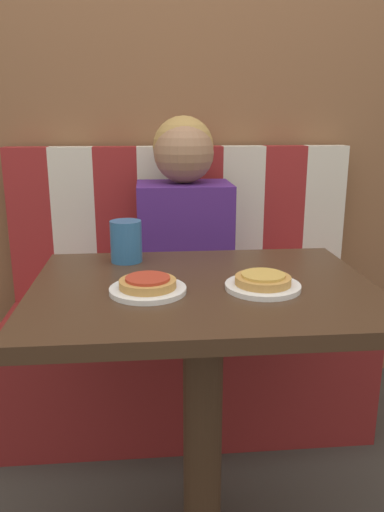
{
  "coord_description": "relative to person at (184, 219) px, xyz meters",
  "views": [
    {
      "loc": [
        -0.13,
        -1.11,
        1.11
      ],
      "look_at": [
        0.0,
        0.3,
        0.72
      ],
      "focal_mm": 35.0,
      "sensor_mm": 36.0,
      "label": 1
    }
  ],
  "objects": [
    {
      "name": "plate_right",
      "position": [
        0.13,
        -0.65,
        -0.03
      ],
      "size": [
        0.17,
        0.17,
        0.01
      ],
      "color": "white",
      "rests_on": "dining_table"
    },
    {
      "name": "booth_backrest",
      "position": [
        0.0,
        0.21,
        -0.06
      ],
      "size": [
        1.3,
        0.08,
        0.59
      ],
      "color": "maroon",
      "rests_on": "booth_seat"
    },
    {
      "name": "person",
      "position": [
        0.0,
        0.0,
        0.0
      ],
      "size": [
        0.32,
        0.25,
        0.7
      ],
      "color": "#4C237A",
      "rests_on": "booth_seat"
    },
    {
      "name": "pizza_right",
      "position": [
        0.13,
        -0.65,
        -0.02
      ],
      "size": [
        0.13,
        0.13,
        0.02
      ],
      "color": "#C68E47",
      "rests_on": "plate_right"
    },
    {
      "name": "booth_seat",
      "position": [
        0.0,
        -0.0,
        -0.56
      ],
      "size": [
        1.3,
        0.51,
        0.42
      ],
      "color": "maroon",
      "rests_on": "ground_plane"
    },
    {
      "name": "pizza_left",
      "position": [
        -0.13,
        -0.65,
        -0.02
      ],
      "size": [
        0.13,
        0.13,
        0.02
      ],
      "color": "#C68E47",
      "rests_on": "plate_left"
    },
    {
      "name": "dining_table",
      "position": [
        0.0,
        -0.6,
        -0.16
      ],
      "size": [
        0.81,
        0.61,
        0.74
      ],
      "color": "#422B1C",
      "rests_on": "ground_plane"
    },
    {
      "name": "wall_back",
      "position": [
        0.0,
        0.3,
        0.53
      ],
      "size": [
        7.0,
        0.05,
        2.6
      ],
      "color": "brown",
      "rests_on": "ground_plane"
    },
    {
      "name": "plate_left",
      "position": [
        -0.13,
        -0.65,
        -0.03
      ],
      "size": [
        0.17,
        0.17,
        0.01
      ],
      "color": "white",
      "rests_on": "dining_table"
    },
    {
      "name": "drinking_cup",
      "position": [
        -0.19,
        -0.39,
        0.02
      ],
      "size": [
        0.09,
        0.09,
        0.11
      ],
      "color": "#2D669E",
      "rests_on": "dining_table"
    }
  ]
}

